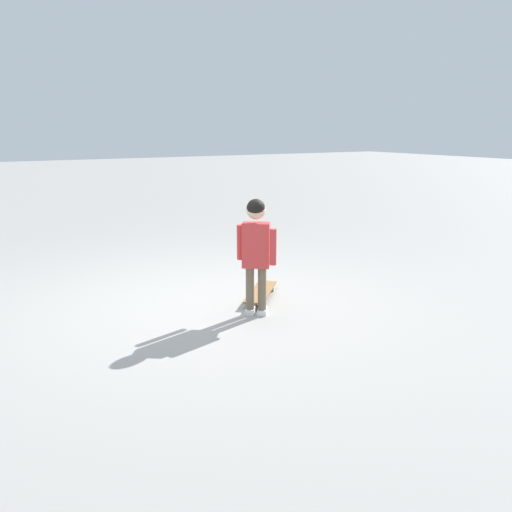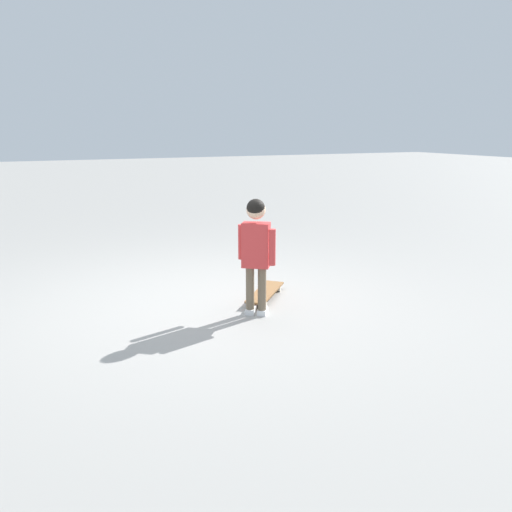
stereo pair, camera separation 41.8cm
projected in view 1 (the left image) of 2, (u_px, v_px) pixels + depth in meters
The scene contains 3 objects.
ground_plane at pixel (196, 306), 4.90m from camera, with size 50.00×50.00×0.00m, color gray.
child_person at pixel (256, 244), 4.51m from camera, with size 0.37×0.28×1.06m.
skateboard at pixel (261, 292), 5.11m from camera, with size 0.66×0.63×0.07m.
Camera 1 is at (-4.30, 1.83, 1.65)m, focal length 35.88 mm.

